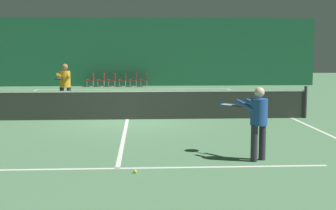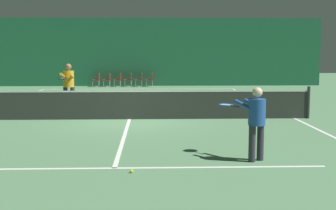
{
  "view_description": "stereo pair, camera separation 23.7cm",
  "coord_description": "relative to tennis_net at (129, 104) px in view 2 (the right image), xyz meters",
  "views": [
    {
      "loc": [
        0.48,
        -15.25,
        2.28
      ],
      "look_at": [
        1.15,
        -3.41,
        0.87
      ],
      "focal_mm": 50.0,
      "sensor_mm": 36.0,
      "label": 1
    },
    {
      "loc": [
        0.71,
        -15.26,
        2.28
      ],
      "look_at": [
        1.15,
        -3.41,
        0.87
      ],
      "focal_mm": 50.0,
      "sensor_mm": 36.0,
      "label": 2
    }
  ],
  "objects": [
    {
      "name": "courtside_chair_3",
      "position": [
        -0.63,
        13.79,
        -0.03
      ],
      "size": [
        0.44,
        0.44,
        0.84
      ],
      "rotation": [
        0.0,
        0.0,
        -1.57
      ],
      "color": "#99999E",
      "rests_on": "ground"
    },
    {
      "name": "court_line_sideline_right",
      "position": [
        5.5,
        0.0,
        -0.51
      ],
      "size": [
        0.1,
        23.8,
        0.0
      ],
      "color": "white",
      "rests_on": "ground"
    },
    {
      "name": "court_line_service_near",
      "position": [
        0.0,
        -6.4,
        -0.51
      ],
      "size": [
        8.25,
        0.1,
        0.0
      ],
      "color": "white",
      "rests_on": "ground"
    },
    {
      "name": "backdrop_curtain",
      "position": [
        0.0,
        14.34,
        1.62
      ],
      "size": [
        23.0,
        0.12,
        4.26
      ],
      "color": "#1E5B3D",
      "rests_on": "ground"
    },
    {
      "name": "ground_plane",
      "position": [
        0.0,
        0.0,
        -0.51
      ],
      "size": [
        60.0,
        60.0,
        0.0
      ],
      "primitive_type": "plane",
      "color": "#56845B"
    },
    {
      "name": "court_line_service_far",
      "position": [
        0.0,
        6.4,
        -0.51
      ],
      "size": [
        8.25,
        0.1,
        0.0
      ],
      "color": "white",
      "rests_on": "ground"
    },
    {
      "name": "tennis_ball",
      "position": [
        0.35,
        -6.76,
        -0.48
      ],
      "size": [
        0.07,
        0.07,
        0.07
      ],
      "color": "#D1DB33",
      "rests_on": "ground"
    },
    {
      "name": "court_line_centre",
      "position": [
        0.0,
        0.0,
        -0.51
      ],
      "size": [
        0.1,
        12.8,
        0.0
      ],
      "color": "white",
      "rests_on": "ground"
    },
    {
      "name": "player_near",
      "position": [
        2.84,
        -5.87,
        0.38
      ],
      "size": [
        0.98,
        1.27,
        1.52
      ],
      "rotation": [
        0.0,
        0.0,
        2.14
      ],
      "color": "#2D2D38",
      "rests_on": "ground"
    },
    {
      "name": "courtside_chair_2",
      "position": [
        -1.29,
        13.79,
        -0.03
      ],
      "size": [
        0.44,
        0.44,
        0.84
      ],
      "rotation": [
        0.0,
        0.0,
        -1.57
      ],
      "color": "#99999E",
      "rests_on": "ground"
    },
    {
      "name": "courtside_chair_4",
      "position": [
        0.03,
        13.79,
        -0.03
      ],
      "size": [
        0.44,
        0.44,
        0.84
      ],
      "rotation": [
        0.0,
        0.0,
        -1.57
      ],
      "color": "#99999E",
      "rests_on": "ground"
    },
    {
      "name": "courtside_chair_0",
      "position": [
        -2.62,
        13.79,
        -0.03
      ],
      "size": [
        0.44,
        0.44,
        0.84
      ],
      "rotation": [
        0.0,
        0.0,
        -1.57
      ],
      "color": "#99999E",
      "rests_on": "ground"
    },
    {
      "name": "player_far",
      "position": [
        -2.43,
        2.66,
        0.51
      ],
      "size": [
        0.46,
        1.4,
        1.75
      ],
      "rotation": [
        0.0,
        0.0,
        -1.61
      ],
      "color": "#2D2D38",
      "rests_on": "ground"
    },
    {
      "name": "court_line_baseline_far",
      "position": [
        0.0,
        11.9,
        -0.51
      ],
      "size": [
        11.0,
        0.1,
        0.0
      ],
      "color": "white",
      "rests_on": "ground"
    },
    {
      "name": "tennis_net",
      "position": [
        0.0,
        0.0,
        0.0
      ],
      "size": [
        12.0,
        0.1,
        1.07
      ],
      "color": "#2D332D",
      "rests_on": "ground"
    },
    {
      "name": "courtside_chair_1",
      "position": [
        -1.95,
        13.79,
        -0.03
      ],
      "size": [
        0.44,
        0.44,
        0.84
      ],
      "rotation": [
        0.0,
        0.0,
        -1.57
      ],
      "color": "#99999E",
      "rests_on": "ground"
    },
    {
      "name": "courtside_chair_5",
      "position": [
        0.69,
        13.79,
        -0.03
      ],
      "size": [
        0.44,
        0.44,
        0.84
      ],
      "rotation": [
        0.0,
        0.0,
        -1.57
      ],
      "color": "#99999E",
      "rests_on": "ground"
    }
  ]
}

